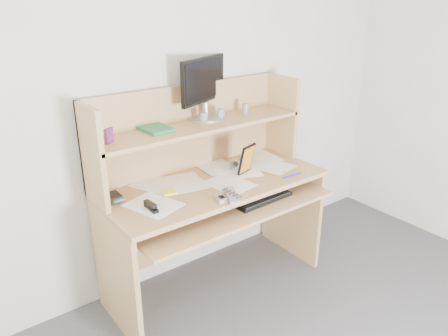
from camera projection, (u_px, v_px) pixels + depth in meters
back_wall at (184, 92)px, 2.71m from camera, size 3.60×0.04×2.50m
desk at (207, 186)px, 2.75m from camera, size 1.40×0.70×1.30m
paper_clutter at (215, 181)px, 2.66m from camera, size 1.32×0.54×0.01m
keyboard at (262, 198)px, 2.65m from camera, size 0.40×0.15×0.03m
tv_remote at (232, 196)px, 2.45m from camera, size 0.14×0.21×0.02m
flip_phone at (220, 198)px, 2.42m from camera, size 0.07×0.10×0.02m
stapler at (151, 206)px, 2.32m from camera, size 0.03×0.12×0.04m
wallet at (110, 198)px, 2.41m from camera, size 0.12×0.10×0.03m
sticky_note_pad at (169, 192)px, 2.52m from camera, size 0.09×0.09×0.01m
digital_camera at (232, 164)px, 2.85m from camera, size 0.09×0.05×0.05m
game_case at (247, 159)px, 2.74m from camera, size 0.13×0.05×0.19m
blue_pen at (292, 175)px, 2.74m from camera, size 0.15×0.01×0.01m
card_box at (109, 136)px, 2.31m from camera, size 0.06×0.05×0.08m
shelf_book at (155, 129)px, 2.53m from camera, size 0.16×0.22×0.02m
chip_stack_a at (203, 117)px, 2.68m from camera, size 0.06×0.06×0.06m
chip_stack_b at (220, 114)px, 2.74m from camera, size 0.04×0.04×0.06m
chip_stack_c at (221, 114)px, 2.76m from camera, size 0.06×0.06×0.06m
chip_stack_d at (245, 109)px, 2.85m from camera, size 0.04×0.04×0.07m
monitor at (204, 86)px, 2.70m from camera, size 0.42×0.23×0.38m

